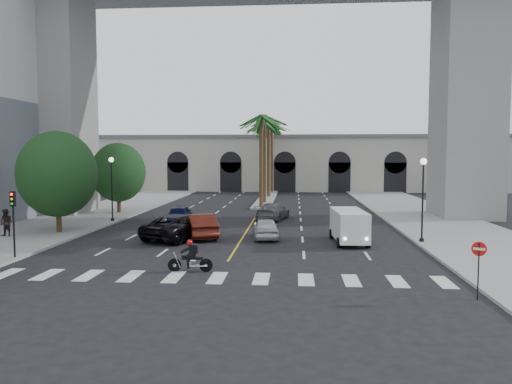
{
  "coord_description": "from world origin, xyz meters",
  "views": [
    {
      "loc": [
        3.47,
        -23.5,
        5.59
      ],
      "look_at": [
        1.17,
        6.0,
        3.35
      ],
      "focal_mm": 35.0,
      "sensor_mm": 36.0,
      "label": 1
    }
  ],
  "objects_px": {
    "cargo_van": "(349,225)",
    "car_b": "(200,226)",
    "car_c": "(182,226)",
    "car_d": "(273,211)",
    "motorcycle_rider": "(192,257)",
    "do_not_enter_sign": "(479,258)",
    "car_e": "(180,214)",
    "lamp_post_right": "(423,193)",
    "pedestrian_b": "(6,223)",
    "car_a": "(266,228)",
    "lamp_post_left_far": "(112,183)",
    "traffic_signal_far": "(13,213)"
  },
  "relations": [
    {
      "from": "car_d",
      "to": "car_a",
      "type": "bearing_deg",
      "value": 102.92
    },
    {
      "from": "lamp_post_right",
      "to": "car_d",
      "type": "distance_m",
      "value": 14.76
    },
    {
      "from": "car_c",
      "to": "car_d",
      "type": "distance_m",
      "value": 11.54
    },
    {
      "from": "motorcycle_rider",
      "to": "car_a",
      "type": "relative_size",
      "value": 0.53
    },
    {
      "from": "car_a",
      "to": "car_c",
      "type": "xyz_separation_m",
      "value": [
        -5.51,
        -0.59,
        0.14
      ]
    },
    {
      "from": "car_c",
      "to": "cargo_van",
      "type": "bearing_deg",
      "value": -159.16
    },
    {
      "from": "pedestrian_b",
      "to": "car_e",
      "type": "bearing_deg",
      "value": 50.41
    },
    {
      "from": "lamp_post_left_far",
      "to": "motorcycle_rider",
      "type": "height_order",
      "value": "lamp_post_left_far"
    },
    {
      "from": "car_b",
      "to": "car_e",
      "type": "height_order",
      "value": "car_b"
    },
    {
      "from": "traffic_signal_far",
      "to": "cargo_van",
      "type": "xyz_separation_m",
      "value": [
        18.2,
        6.51,
        -1.36
      ]
    },
    {
      "from": "car_d",
      "to": "cargo_van",
      "type": "relative_size",
      "value": 1.0
    },
    {
      "from": "lamp_post_right",
      "to": "do_not_enter_sign",
      "type": "bearing_deg",
      "value": -94.25
    },
    {
      "from": "cargo_van",
      "to": "car_b",
      "type": "bearing_deg",
      "value": 169.34
    },
    {
      "from": "lamp_post_left_far",
      "to": "cargo_van",
      "type": "height_order",
      "value": "lamp_post_left_far"
    },
    {
      "from": "traffic_signal_far",
      "to": "do_not_enter_sign",
      "type": "height_order",
      "value": "traffic_signal_far"
    },
    {
      "from": "car_d",
      "to": "car_e",
      "type": "distance_m",
      "value": 7.87
    },
    {
      "from": "traffic_signal_far",
      "to": "car_a",
      "type": "distance_m",
      "value": 15.11
    },
    {
      "from": "car_a",
      "to": "car_b",
      "type": "bearing_deg",
      "value": -6.72
    },
    {
      "from": "motorcycle_rider",
      "to": "do_not_enter_sign",
      "type": "height_order",
      "value": "do_not_enter_sign"
    },
    {
      "from": "pedestrian_b",
      "to": "lamp_post_right",
      "type": "bearing_deg",
      "value": 9.5
    },
    {
      "from": "traffic_signal_far",
      "to": "motorcycle_rider",
      "type": "xyz_separation_m",
      "value": [
        9.89,
        -1.88,
        -1.81
      ]
    },
    {
      "from": "lamp_post_right",
      "to": "cargo_van",
      "type": "bearing_deg",
      "value": 179.86
    },
    {
      "from": "car_b",
      "to": "do_not_enter_sign",
      "type": "height_order",
      "value": "do_not_enter_sign"
    },
    {
      "from": "lamp_post_left_far",
      "to": "lamp_post_right",
      "type": "bearing_deg",
      "value": -19.33
    },
    {
      "from": "pedestrian_b",
      "to": "car_c",
      "type": "bearing_deg",
      "value": 12.95
    },
    {
      "from": "car_c",
      "to": "car_d",
      "type": "relative_size",
      "value": 1.21
    },
    {
      "from": "car_c",
      "to": "car_d",
      "type": "xyz_separation_m",
      "value": [
        5.55,
        10.11,
        -0.12
      ]
    },
    {
      "from": "traffic_signal_far",
      "to": "cargo_van",
      "type": "height_order",
      "value": "traffic_signal_far"
    },
    {
      "from": "lamp_post_right",
      "to": "pedestrian_b",
      "type": "bearing_deg",
      "value": -179.77
    },
    {
      "from": "cargo_van",
      "to": "car_e",
      "type": "bearing_deg",
      "value": 143.46
    },
    {
      "from": "traffic_signal_far",
      "to": "cargo_van",
      "type": "distance_m",
      "value": 19.38
    },
    {
      "from": "car_d",
      "to": "motorcycle_rider",
      "type": "bearing_deg",
      "value": 94.24
    },
    {
      "from": "lamp_post_right",
      "to": "motorcycle_rider",
      "type": "relative_size",
      "value": 2.5
    },
    {
      "from": "car_b",
      "to": "motorcycle_rider",
      "type": "bearing_deg",
      "value": 78.58
    },
    {
      "from": "car_c",
      "to": "car_d",
      "type": "bearing_deg",
      "value": -94.62
    },
    {
      "from": "motorcycle_rider",
      "to": "car_d",
      "type": "xyz_separation_m",
      "value": [
        3.02,
        19.13,
        0.02
      ]
    },
    {
      "from": "car_b",
      "to": "car_d",
      "type": "relative_size",
      "value": 0.99
    },
    {
      "from": "motorcycle_rider",
      "to": "car_a",
      "type": "bearing_deg",
      "value": 69.7
    },
    {
      "from": "car_c",
      "to": "do_not_enter_sign",
      "type": "distance_m",
      "value": 19.29
    },
    {
      "from": "lamp_post_left_far",
      "to": "car_c",
      "type": "xyz_separation_m",
      "value": [
        7.45,
        -7.36,
        -2.39
      ]
    },
    {
      "from": "car_e",
      "to": "do_not_enter_sign",
      "type": "relative_size",
      "value": 1.9
    },
    {
      "from": "traffic_signal_far",
      "to": "car_a",
      "type": "bearing_deg",
      "value": 31.01
    },
    {
      "from": "cargo_van",
      "to": "car_c",
      "type": "bearing_deg",
      "value": 173.3
    },
    {
      "from": "car_b",
      "to": "car_e",
      "type": "relative_size",
      "value": 1.14
    },
    {
      "from": "car_a",
      "to": "car_e",
      "type": "relative_size",
      "value": 0.95
    },
    {
      "from": "traffic_signal_far",
      "to": "car_d",
      "type": "xyz_separation_m",
      "value": [
        12.91,
        17.25,
        -1.79
      ]
    },
    {
      "from": "car_a",
      "to": "cargo_van",
      "type": "xyz_separation_m",
      "value": [
        5.34,
        -1.22,
        0.46
      ]
    },
    {
      "from": "cargo_van",
      "to": "motorcycle_rider",
      "type": "bearing_deg",
      "value": -138.11
    },
    {
      "from": "lamp_post_left_far",
      "to": "car_d",
      "type": "bearing_deg",
      "value": 11.95
    },
    {
      "from": "motorcycle_rider",
      "to": "cargo_van",
      "type": "height_order",
      "value": "cargo_van"
    }
  ]
}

